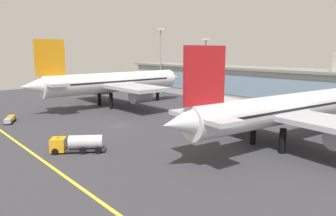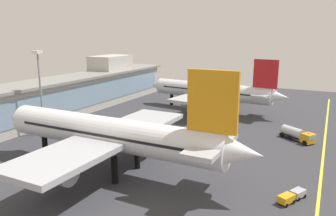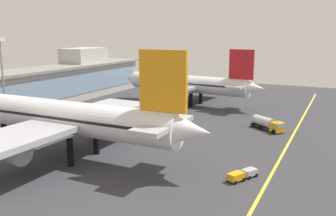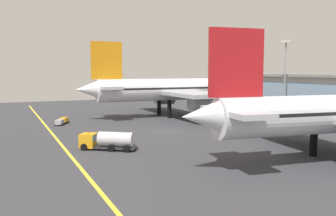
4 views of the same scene
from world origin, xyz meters
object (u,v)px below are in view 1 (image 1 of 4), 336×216
at_px(apron_light_mast_west, 205,60).
at_px(apron_light_mast_centre, 161,52).
at_px(baggage_tug_near, 10,119).
at_px(airliner_near_left, 114,83).
at_px(airliner_near_right, 279,111).
at_px(fuel_tanker_truck, 76,143).

relative_size(apron_light_mast_west, apron_light_mast_centre, 0.83).
xyz_separation_m(baggage_tug_near, apron_light_mast_west, (7.74, 60.46, 13.29)).
xyz_separation_m(airliner_near_left, airliner_near_right, (55.56, 0.09, -0.84)).
bearing_deg(airliner_near_right, baggage_tug_near, 128.12).
relative_size(baggage_tug_near, apron_light_mast_west, 0.27).
bearing_deg(fuel_tanker_truck, apron_light_mast_west, -121.81).
bearing_deg(fuel_tanker_truck, airliner_near_left, -93.68).
bearing_deg(baggage_tug_near, apron_light_mast_west, -70.46).
xyz_separation_m(airliner_near_right, fuel_tanker_truck, (-20.55, -29.09, -4.97)).
height_order(apron_light_mast_west, apron_light_mast_centre, apron_light_mast_centre).
bearing_deg(airliner_near_left, airliner_near_right, -89.22).
bearing_deg(fuel_tanker_truck, baggage_tug_near, -50.13).
height_order(airliner_near_right, apron_light_mast_west, apron_light_mast_west).
bearing_deg(airliner_near_left, baggage_tug_near, -173.04).
bearing_deg(apron_light_mast_west, airliner_near_left, -110.87).
height_order(airliner_near_right, baggage_tug_near, airliner_near_right).
relative_size(airliner_near_left, fuel_tanker_truck, 6.21).
relative_size(airliner_near_right, fuel_tanker_truck, 5.66).
distance_m(airliner_near_right, apron_light_mast_centre, 75.61).
xyz_separation_m(apron_light_mast_west, apron_light_mast_centre, (-24.39, 0.53, 2.48)).
distance_m(airliner_near_left, apron_light_mast_west, 32.08).
relative_size(fuel_tanker_truck, apron_light_mast_centre, 0.34).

